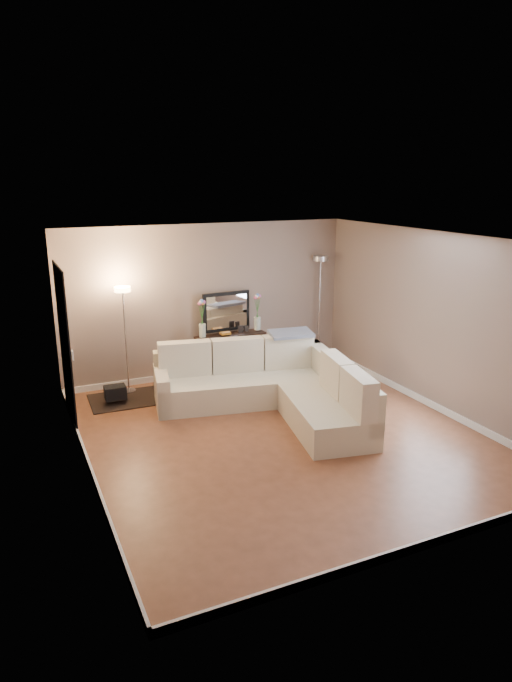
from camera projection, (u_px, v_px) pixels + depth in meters
name	position (u px, v px, depth m)	size (l,w,h in m)	color
floor	(281.00, 435.00, 7.63)	(5.00, 5.50, 0.01)	brown
ceiling	(283.00, 239.00, 6.91)	(5.00, 5.50, 0.01)	white
wall_back	(208.00, 301.00, 9.69)	(5.00, 0.02, 2.60)	gray
wall_front	(429.00, 423.00, 4.86)	(5.00, 0.02, 2.60)	gray
wall_left	(79.00, 368.00, 6.27)	(0.02, 5.50, 2.60)	gray
wall_right	(436.00, 322.00, 8.28)	(0.02, 5.50, 2.60)	gray
baseboard_back	(210.00, 371.00, 10.01)	(5.00, 0.03, 0.10)	white
baseboard_front	(416.00, 547.00, 5.23)	(5.00, 0.03, 0.10)	white
baseboard_left	(91.00, 469.00, 6.62)	(0.03, 5.50, 0.10)	white
baseboard_right	(427.00, 402.00, 8.61)	(0.03, 5.50, 0.10)	white
doorway	(65.00, 345.00, 7.82)	(0.02, 1.20, 2.20)	black
switch_plate	(73.00, 355.00, 7.05)	(0.02, 0.08, 0.12)	white
sectional_sofa	(272.00, 387.00, 8.40)	(2.79, 3.02, 0.94)	beige
throw_blanket	(291.00, 333.00, 8.96)	(0.67, 0.39, 0.05)	slate
console_table	(227.00, 353.00, 9.75)	(1.23, 0.39, 0.75)	black
leaning_mirror	(226.00, 312.00, 9.72)	(0.86, 0.09, 0.67)	black
table_decor	(231.00, 332.00, 9.65)	(0.52, 0.12, 0.12)	orange
flower_vase_left	(202.00, 321.00, 9.38)	(0.14, 0.12, 0.64)	silver
flower_vase_right	(257.00, 314.00, 9.84)	(0.14, 0.12, 0.64)	silver
floor_lamp_lit	(124.00, 319.00, 8.83)	(0.25, 0.25, 1.71)	silver
floor_lamp_unlit	(320.00, 288.00, 10.37)	(0.31, 0.31, 1.97)	silver
charcoal_rug	(127.00, 399.00, 8.84)	(1.12, 0.84, 0.01)	black
black_bag	(115.00, 392.00, 8.64)	(0.32, 0.22, 0.20)	black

